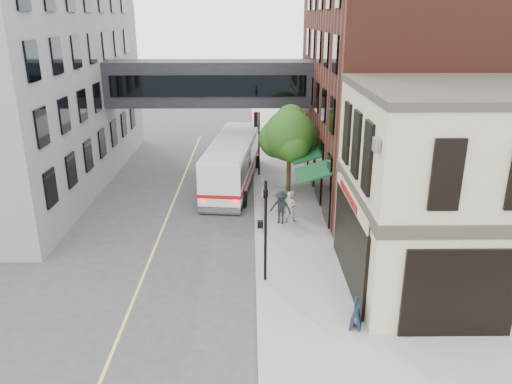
{
  "coord_description": "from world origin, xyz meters",
  "views": [
    {
      "loc": [
        -0.23,
        -17.02,
        10.93
      ],
      "look_at": [
        0.04,
        4.66,
        3.23
      ],
      "focal_mm": 35.0,
      "sensor_mm": 36.0,
      "label": 1
    }
  ],
  "objects_px": {
    "pedestrian_c": "(281,207)",
    "newspaper_box": "(284,198)",
    "pedestrian_a": "(290,207)",
    "sandwich_board": "(356,314)",
    "bus": "(233,160)",
    "pedestrian_b": "(293,207)"
  },
  "relations": [
    {
      "from": "bus",
      "to": "pedestrian_b",
      "type": "distance_m",
      "value": 7.8
    },
    {
      "from": "pedestrian_c",
      "to": "newspaper_box",
      "type": "bearing_deg",
      "value": 102.36
    },
    {
      "from": "bus",
      "to": "pedestrian_a",
      "type": "height_order",
      "value": "bus"
    },
    {
      "from": "pedestrian_a",
      "to": "pedestrian_c",
      "type": "relative_size",
      "value": 0.94
    },
    {
      "from": "pedestrian_b",
      "to": "sandwich_board",
      "type": "bearing_deg",
      "value": -99.93
    },
    {
      "from": "pedestrian_c",
      "to": "sandwich_board",
      "type": "bearing_deg",
      "value": -57.74
    },
    {
      "from": "newspaper_box",
      "to": "pedestrian_a",
      "type": "bearing_deg",
      "value": -87.26
    },
    {
      "from": "pedestrian_a",
      "to": "newspaper_box",
      "type": "bearing_deg",
      "value": 114.24
    },
    {
      "from": "pedestrian_c",
      "to": "pedestrian_b",
      "type": "bearing_deg",
      "value": 36.33
    },
    {
      "from": "bus",
      "to": "sandwich_board",
      "type": "distance_m",
      "value": 17.6
    },
    {
      "from": "pedestrian_a",
      "to": "pedestrian_b",
      "type": "height_order",
      "value": "pedestrian_b"
    },
    {
      "from": "pedestrian_a",
      "to": "bus",
      "type": "bearing_deg",
      "value": 136.59
    },
    {
      "from": "bus",
      "to": "sandwich_board",
      "type": "bearing_deg",
      "value": -73.48
    },
    {
      "from": "pedestrian_a",
      "to": "sandwich_board",
      "type": "xyz_separation_m",
      "value": [
        1.69,
        -9.84,
        -0.33
      ]
    },
    {
      "from": "pedestrian_a",
      "to": "pedestrian_c",
      "type": "distance_m",
      "value": 0.52
    },
    {
      "from": "pedestrian_c",
      "to": "newspaper_box",
      "type": "distance_m",
      "value": 2.89
    },
    {
      "from": "newspaper_box",
      "to": "sandwich_board",
      "type": "bearing_deg",
      "value": -81.93
    },
    {
      "from": "pedestrian_c",
      "to": "newspaper_box",
      "type": "xyz_separation_m",
      "value": [
        0.36,
        2.83,
        -0.51
      ]
    },
    {
      "from": "bus",
      "to": "newspaper_box",
      "type": "relative_size",
      "value": 13.89
    },
    {
      "from": "newspaper_box",
      "to": "sandwich_board",
      "type": "relative_size",
      "value": 0.78
    },
    {
      "from": "bus",
      "to": "pedestrian_b",
      "type": "xyz_separation_m",
      "value": [
        3.48,
        -6.94,
        -0.7
      ]
    },
    {
      "from": "sandwich_board",
      "to": "pedestrian_c",
      "type": "bearing_deg",
      "value": 117.63
    }
  ]
}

